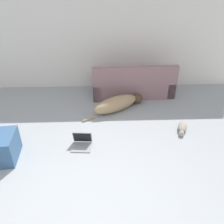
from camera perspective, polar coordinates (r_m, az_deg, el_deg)
name	(u,v)px	position (r m, az deg, el deg)	size (l,w,h in m)	color
ground_plane	(86,208)	(3.09, -6.89, -23.73)	(20.00, 20.00, 0.00)	#999EA3
wall_back	(93,40)	(6.05, -5.00, 18.21)	(7.77, 0.06, 2.58)	silver
couch	(133,85)	(5.76, 5.40, 6.99)	(2.11, 0.95, 0.87)	gray
dog	(118,104)	(5.02, 1.54, 2.23)	(1.45, 1.01, 0.34)	#A38460
cat	(182,128)	(4.56, 17.88, -3.91)	(0.30, 0.55, 0.13)	gray
laptop_open	(82,142)	(3.98, -7.84, -7.66)	(0.37, 0.35, 0.25)	gray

